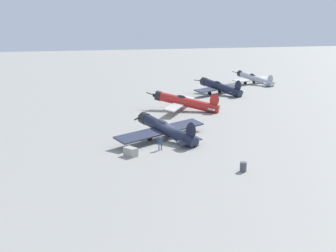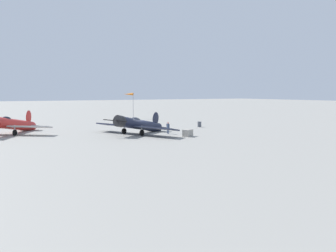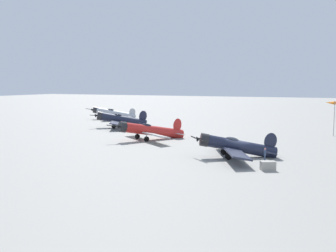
{
  "view_description": "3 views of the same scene",
  "coord_description": "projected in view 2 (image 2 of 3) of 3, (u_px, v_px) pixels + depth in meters",
  "views": [
    {
      "loc": [
        15.27,
        43.92,
        13.2
      ],
      "look_at": [
        0.0,
        -0.0,
        1.8
      ],
      "focal_mm": 43.06,
      "sensor_mm": 36.0,
      "label": 1
    },
    {
      "loc": [
        41.26,
        -18.73,
        5.76
      ],
      "look_at": [
        2.08,
        3.35,
        1.1
      ],
      "focal_mm": 34.54,
      "sensor_mm": 36.0,
      "label": 2
    },
    {
      "loc": [
        45.04,
        11.13,
        8.69
      ],
      "look_at": [
        -13.9,
        -15.45,
        1.6
      ],
      "focal_mm": 42.22,
      "sensor_mm": 36.0,
      "label": 3
    }
  ],
  "objects": [
    {
      "name": "ground_plane",
      "position": [
        140.0,
        134.0,
        45.5
      ],
      "size": [
        400.0,
        400.0,
        0.0
      ],
      "primitive_type": "plane",
      "color": "gray"
    },
    {
      "name": "airplane_foreground",
      "position": [
        138.0,
        125.0,
        44.94
      ],
      "size": [
        12.89,
        10.03,
        3.21
      ],
      "rotation": [
        0.0,
        0.0,
        5.16
      ],
      "color": "#1E2338",
      "rests_on": "ground_plane"
    },
    {
      "name": "airplane_mid_apron",
      "position": [
        9.0,
        124.0,
        44.84
      ],
      "size": [
        10.45,
        11.14,
        3.42
      ],
      "rotation": [
        0.0,
        0.0,
        5.64
      ],
      "color": "red",
      "rests_on": "ground_plane"
    },
    {
      "name": "ground_crew_mechanic",
      "position": [
        168.0,
        127.0,
        45.23
      ],
      "size": [
        0.64,
        0.26,
        1.65
      ],
      "rotation": [
        0.0,
        0.0,
        4.8
      ],
      "color": "#384766",
      "rests_on": "ground_plane"
    },
    {
      "name": "equipment_crate",
      "position": [
        188.0,
        133.0,
        42.65
      ],
      "size": [
        1.44,
        1.67,
        0.91
      ],
      "rotation": [
        0.0,
        0.0,
        2.05
      ],
      "color": "#9E998E",
      "rests_on": "ground_plane"
    },
    {
      "name": "fuel_drum",
      "position": [
        199.0,
        124.0,
        54.27
      ],
      "size": [
        0.66,
        0.66,
        0.91
      ],
      "color": "#474C56",
      "rests_on": "ground_plane"
    },
    {
      "name": "windsock_mast",
      "position": [
        129.0,
        95.0,
        71.21
      ],
      "size": [
        2.13,
        1.9,
        5.7
      ],
      "color": "gray",
      "rests_on": "ground_plane"
    }
  ]
}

